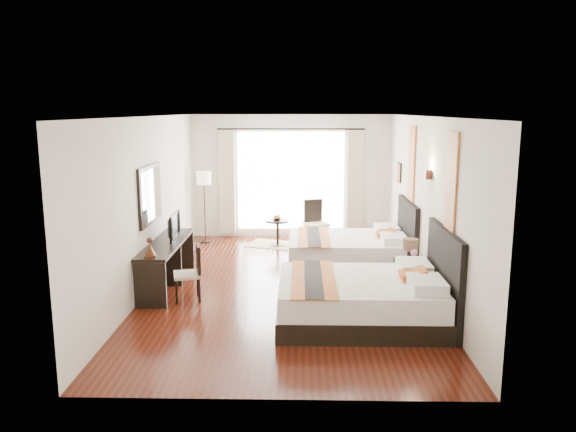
{
  "coord_description": "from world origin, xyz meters",
  "views": [
    {
      "loc": [
        0.22,
        -9.01,
        2.91
      ],
      "look_at": [
        0.01,
        0.35,
        1.13
      ],
      "focal_mm": 35.0,
      "sensor_mm": 36.0,
      "label": 1
    }
  ],
  "objects_px": {
    "bed_near": "(366,298)",
    "television": "(170,226)",
    "desk_chair": "(189,283)",
    "window_chair": "(316,231)",
    "table_lamp": "(411,246)",
    "side_table": "(278,233)",
    "fruit_bowl": "(277,219)",
    "bed_far": "(352,250)",
    "floor_lamp": "(204,183)",
    "nightstand": "(409,278)",
    "vase": "(414,262)",
    "console_desk": "(167,264)"
  },
  "relations": [
    {
      "from": "console_desk",
      "to": "side_table",
      "type": "height_order",
      "value": "console_desk"
    },
    {
      "from": "television",
      "to": "desk_chair",
      "type": "xyz_separation_m",
      "value": [
        0.47,
        -0.93,
        -0.71
      ]
    },
    {
      "from": "nightstand",
      "to": "side_table",
      "type": "height_order",
      "value": "side_table"
    },
    {
      "from": "window_chair",
      "to": "bed_far",
      "type": "bearing_deg",
      "value": -2.71
    },
    {
      "from": "vase",
      "to": "fruit_bowl",
      "type": "xyz_separation_m",
      "value": [
        -2.29,
        3.32,
        0.02
      ]
    },
    {
      "from": "console_desk",
      "to": "window_chair",
      "type": "relative_size",
      "value": 2.25
    },
    {
      "from": "bed_near",
      "to": "television",
      "type": "height_order",
      "value": "bed_near"
    },
    {
      "from": "television",
      "to": "side_table",
      "type": "xyz_separation_m",
      "value": [
        1.7,
        2.63,
        -0.69
      ]
    },
    {
      "from": "bed_far",
      "to": "nightstand",
      "type": "bearing_deg",
      "value": -62.45
    },
    {
      "from": "bed_far",
      "to": "television",
      "type": "distance_m",
      "value": 3.36
    },
    {
      "from": "bed_far",
      "to": "nightstand",
      "type": "height_order",
      "value": "bed_far"
    },
    {
      "from": "table_lamp",
      "to": "vase",
      "type": "height_order",
      "value": "table_lamp"
    },
    {
      "from": "bed_far",
      "to": "desk_chair",
      "type": "xyz_separation_m",
      "value": [
        -2.69,
        -1.87,
        -0.06
      ]
    },
    {
      "from": "bed_far",
      "to": "floor_lamp",
      "type": "xyz_separation_m",
      "value": [
        -3.07,
        1.97,
        1.0
      ]
    },
    {
      "from": "table_lamp",
      "to": "side_table",
      "type": "bearing_deg",
      "value": 125.85
    },
    {
      "from": "nightstand",
      "to": "fruit_bowl",
      "type": "xyz_separation_m",
      "value": [
        -2.25,
        3.19,
        0.33
      ]
    },
    {
      "from": "console_desk",
      "to": "window_chair",
      "type": "height_order",
      "value": "window_chair"
    },
    {
      "from": "nightstand",
      "to": "vase",
      "type": "xyz_separation_m",
      "value": [
        0.03,
        -0.13,
        0.31
      ]
    },
    {
      "from": "bed_near",
      "to": "vase",
      "type": "xyz_separation_m",
      "value": [
        0.86,
        1.07,
        0.23
      ]
    },
    {
      "from": "fruit_bowl",
      "to": "television",
      "type": "bearing_deg",
      "value": -122.64
    },
    {
      "from": "table_lamp",
      "to": "floor_lamp",
      "type": "relative_size",
      "value": 0.24
    },
    {
      "from": "vase",
      "to": "console_desk",
      "type": "xyz_separation_m",
      "value": [
        -3.99,
        0.44,
        -0.19
      ]
    },
    {
      "from": "window_chair",
      "to": "television",
      "type": "bearing_deg",
      "value": -64.5
    },
    {
      "from": "floor_lamp",
      "to": "side_table",
      "type": "distance_m",
      "value": 1.95
    },
    {
      "from": "bed_near",
      "to": "table_lamp",
      "type": "relative_size",
      "value": 6.03
    },
    {
      "from": "table_lamp",
      "to": "television",
      "type": "bearing_deg",
      "value": 173.01
    },
    {
      "from": "bed_near",
      "to": "side_table",
      "type": "xyz_separation_m",
      "value": [
        -1.41,
        4.39,
        -0.06
      ]
    },
    {
      "from": "bed_near",
      "to": "bed_far",
      "type": "xyz_separation_m",
      "value": [
        0.04,
        2.7,
        -0.01
      ]
    },
    {
      "from": "side_table",
      "to": "window_chair",
      "type": "relative_size",
      "value": 0.57
    },
    {
      "from": "vase",
      "to": "bed_near",
      "type": "bearing_deg",
      "value": -128.64
    },
    {
      "from": "nightstand",
      "to": "console_desk",
      "type": "distance_m",
      "value": 3.97
    },
    {
      "from": "console_desk",
      "to": "fruit_bowl",
      "type": "bearing_deg",
      "value": 59.37
    },
    {
      "from": "television",
      "to": "window_chair",
      "type": "height_order",
      "value": "television"
    },
    {
      "from": "fruit_bowl",
      "to": "bed_near",
      "type": "bearing_deg",
      "value": -71.98
    },
    {
      "from": "vase",
      "to": "desk_chair",
      "type": "height_order",
      "value": "desk_chair"
    },
    {
      "from": "bed_far",
      "to": "table_lamp",
      "type": "height_order",
      "value": "bed_far"
    },
    {
      "from": "floor_lamp",
      "to": "nightstand",
      "type": "bearing_deg",
      "value": -41.99
    },
    {
      "from": "bed_near",
      "to": "bed_far",
      "type": "bearing_deg",
      "value": 89.12
    },
    {
      "from": "vase",
      "to": "nightstand",
      "type": "bearing_deg",
      "value": 104.98
    },
    {
      "from": "nightstand",
      "to": "console_desk",
      "type": "xyz_separation_m",
      "value": [
        -3.96,
        0.31,
        0.12
      ]
    },
    {
      "from": "table_lamp",
      "to": "vase",
      "type": "distance_m",
      "value": 0.28
    },
    {
      "from": "bed_near",
      "to": "table_lamp",
      "type": "xyz_separation_m",
      "value": [
        0.84,
        1.27,
        0.42
      ]
    },
    {
      "from": "nightstand",
      "to": "table_lamp",
      "type": "bearing_deg",
      "value": 79.64
    },
    {
      "from": "bed_near",
      "to": "vase",
      "type": "relative_size",
      "value": 17.3
    },
    {
      "from": "bed_near",
      "to": "fruit_bowl",
      "type": "relative_size",
      "value": 11.44
    },
    {
      "from": "desk_chair",
      "to": "window_chair",
      "type": "xyz_separation_m",
      "value": [
        2.07,
        3.67,
        0.03
      ]
    },
    {
      "from": "fruit_bowl",
      "to": "console_desk",
      "type": "bearing_deg",
      "value": -120.63
    },
    {
      "from": "window_chair",
      "to": "bed_near",
      "type": "bearing_deg",
      "value": -14.41
    },
    {
      "from": "nightstand",
      "to": "side_table",
      "type": "distance_m",
      "value": 3.89
    },
    {
      "from": "side_table",
      "to": "console_desk",
      "type": "bearing_deg",
      "value": -120.92
    }
  ]
}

